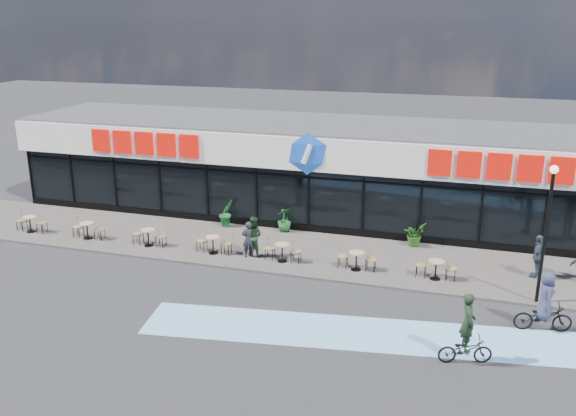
{
  "coord_description": "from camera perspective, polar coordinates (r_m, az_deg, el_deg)",
  "views": [
    {
      "loc": [
        6.72,
        -18.6,
        9.65
      ],
      "look_at": [
        0.07,
        3.5,
        2.29
      ],
      "focal_mm": 38.0,
      "sensor_mm": 36.0,
      "label": 1
    }
  ],
  "objects": [
    {
      "name": "bistro_set_0",
      "position": [
        30.3,
        -22.89,
        -1.21
      ],
      "size": [
        1.54,
        0.62,
        0.9
      ],
      "color": "tan",
      "rests_on": "sidewalk"
    },
    {
      "name": "bistro_set_3",
      "position": [
        25.65,
        -6.96,
        -3.2
      ],
      "size": [
        1.54,
        0.62,
        0.9
      ],
      "color": "tan",
      "rests_on": "sidewalk"
    },
    {
      "name": "pedestrian_a",
      "position": [
        24.86,
        22.34,
        -4.19
      ],
      "size": [
        0.7,
        1.07,
        1.69
      ],
      "primitive_type": "imported",
      "rotation": [
        0.0,
        0.0,
        -1.88
      ],
      "color": "#2F3949",
      "rests_on": "sidewalk"
    },
    {
      "name": "bistro_set_1",
      "position": [
        28.52,
        -18.17,
        -1.82
      ],
      "size": [
        1.54,
        0.62,
        0.9
      ],
      "color": "tan",
      "rests_on": "sidewalk"
    },
    {
      "name": "bistro_set_4",
      "position": [
        24.65,
        -0.48,
        -3.95
      ],
      "size": [
        1.54,
        0.62,
        0.9
      ],
      "color": "tan",
      "rests_on": "sidewalk"
    },
    {
      "name": "patron_left",
      "position": [
        24.97,
        -3.7,
        -2.93
      ],
      "size": [
        0.66,
        0.56,
        1.53
      ],
      "primitive_type": "imported",
      "rotation": [
        0.0,
        0.0,
        3.56
      ],
      "color": "#22242B",
      "rests_on": "sidewalk"
    },
    {
      "name": "bike_lane",
      "position": [
        19.82,
        6.87,
        -11.56
      ],
      "size": [
        14.17,
        4.13,
        0.01
      ],
      "primitive_type": "cube",
      "rotation": [
        0.0,
        0.0,
        0.14
      ],
      "color": "#7BB5E9",
      "rests_on": "ground"
    },
    {
      "name": "cyclist_a",
      "position": [
        18.56,
        16.33,
        -11.68
      ],
      "size": [
        1.66,
        0.98,
        2.19
      ],
      "color": "black",
      "rests_on": "ground"
    },
    {
      "name": "bistro_set_2",
      "position": [
        26.95,
        -12.87,
        -2.48
      ],
      "size": [
        1.54,
        0.62,
        0.9
      ],
      "color": "tan",
      "rests_on": "sidewalk"
    },
    {
      "name": "potted_plant_left",
      "position": [
        28.72,
        -5.79,
        -0.47
      ],
      "size": [
        0.84,
        0.89,
        1.28
      ],
      "primitive_type": "imported",
      "rotation": [
        0.0,
        0.0,
        1.07
      ],
      "color": "#1D6629",
      "rests_on": "sidewalk"
    },
    {
      "name": "potted_plant_mid",
      "position": [
        27.92,
        -0.35,
        -1.09
      ],
      "size": [
        0.87,
        0.87,
        1.12
      ],
      "primitive_type": "imported",
      "rotation": [
        0.0,
        0.0,
        4.13
      ],
      "color": "#195824",
      "rests_on": "sidewalk"
    },
    {
      "name": "bistro_set_5",
      "position": [
        24.0,
        6.45,
        -4.69
      ],
      "size": [
        1.54,
        0.62,
        0.9
      ],
      "color": "tan",
      "rests_on": "sidewalk"
    },
    {
      "name": "sidewalk",
      "position": [
        25.9,
        0.49,
        -4.06
      ],
      "size": [
        44.0,
        5.0,
        0.1
      ],
      "primitive_type": "cube",
      "color": "#5E5853",
      "rests_on": "ground"
    },
    {
      "name": "cyclist_b",
      "position": [
        21.11,
        22.84,
        -8.72
      ],
      "size": [
        1.88,
        0.92,
        2.03
      ],
      "color": "black",
      "rests_on": "ground"
    },
    {
      "name": "patron_right",
      "position": [
        25.11,
        -3.28,
        -2.63
      ],
      "size": [
        0.86,
        0.69,
        1.68
      ],
      "primitive_type": "imported",
      "rotation": [
        0.0,
        0.0,
        3.07
      ],
      "color": "#1D341E",
      "rests_on": "sidewalk"
    },
    {
      "name": "building",
      "position": [
        30.21,
        3.39,
        3.66
      ],
      "size": [
        30.6,
        6.57,
        4.75
      ],
      "color": "black",
      "rests_on": "ground"
    },
    {
      "name": "ground",
      "position": [
        22.0,
        -2.83,
        -8.34
      ],
      "size": [
        120.0,
        120.0,
        0.0
      ],
      "primitive_type": "plane",
      "color": "#28282B",
      "rests_on": "ground"
    },
    {
      "name": "bistro_set_6",
      "position": [
        23.71,
        13.68,
        -5.39
      ],
      "size": [
        1.54,
        0.62,
        0.9
      ],
      "color": "tan",
      "rests_on": "sidewalk"
    },
    {
      "name": "potted_plant_right",
      "position": [
        26.78,
        11.73,
        -2.41
      ],
      "size": [
        1.15,
        1.19,
        1.02
      ],
      "primitive_type": "imported",
      "rotation": [
        0.0,
        0.0,
        1.06
      ],
      "color": "#265819",
      "rests_on": "sidewalk"
    },
    {
      "name": "lamp_post",
      "position": [
        22.1,
        23.07,
        -1.24
      ],
      "size": [
        0.28,
        0.28,
        4.87
      ],
      "color": "black",
      "rests_on": "sidewalk"
    }
  ]
}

